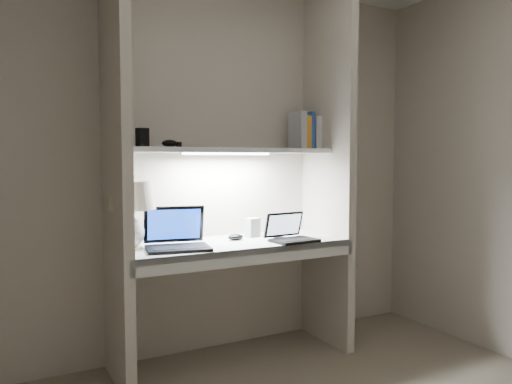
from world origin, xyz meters
TOP-DOWN VIEW (x-y plane):
  - back_wall at (0.00, 1.50)m, footprint 3.20×0.01m
  - alcove_panel_left at (-0.73, 1.23)m, footprint 0.06×0.55m
  - alcove_panel_right at (0.73, 1.23)m, footprint 0.06×0.55m
  - desk at (0.00, 1.23)m, footprint 1.40×0.55m
  - desk_apron at (0.00, 0.96)m, footprint 1.46×0.03m
  - shelf at (0.00, 1.32)m, footprint 1.40×0.36m
  - strip_light at (0.00, 1.32)m, footprint 0.60×0.04m
  - table_lamp at (-0.64, 1.24)m, footprint 0.27×0.27m
  - laptop_main at (-0.40, 1.17)m, footprint 0.41×0.37m
  - laptop_netbook at (0.33, 1.07)m, footprint 0.29×0.26m
  - speaker at (0.19, 1.34)m, footprint 0.11×0.09m
  - mouse at (0.03, 1.27)m, footprint 0.11×0.07m
  - cable_coil at (0.31, 1.18)m, footprint 0.10×0.10m
  - sticky_note at (-0.64, 1.20)m, footprint 0.08×0.08m
  - book_row at (0.65, 1.34)m, footprint 0.24×0.17m
  - shelf_box at (-0.54, 1.37)m, footprint 0.08×0.07m
  - shelf_gadget at (-0.38, 1.33)m, footprint 0.13×0.11m

SIDE VIEW (x-z plane):
  - desk_apron at x=0.00m, z-range 0.67..0.77m
  - desk at x=0.00m, z-range 0.73..0.77m
  - sticky_note at x=-0.64m, z-range 0.77..0.77m
  - cable_coil at x=0.31m, z-range 0.77..0.78m
  - mouse at x=0.03m, z-range 0.77..0.81m
  - laptop_netbook at x=0.33m, z-range 0.72..0.90m
  - laptop_main at x=-0.40m, z-range 0.70..0.95m
  - speaker at x=0.19m, z-range 0.77..0.90m
  - table_lamp at x=-0.64m, z-range 0.84..1.24m
  - back_wall at x=0.00m, z-range 0.00..2.50m
  - alcove_panel_left at x=-0.73m, z-range 0.00..2.50m
  - alcove_panel_right at x=0.73m, z-range 0.00..2.50m
  - strip_light at x=0.00m, z-range 1.32..1.34m
  - shelf at x=0.00m, z-range 1.34..1.36m
  - shelf_gadget at x=-0.38m, z-range 1.37..1.41m
  - shelf_box at x=-0.54m, z-range 1.36..1.48m
  - book_row at x=0.65m, z-range 1.36..1.62m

